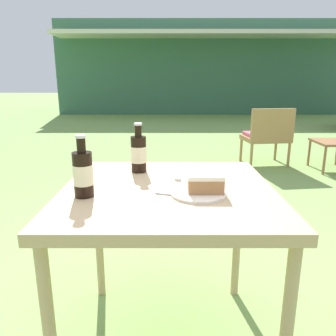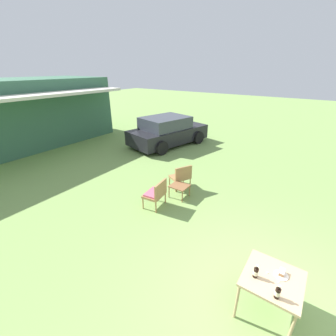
{
  "view_description": "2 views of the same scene",
  "coord_description": "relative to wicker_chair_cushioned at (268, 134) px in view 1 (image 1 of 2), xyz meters",
  "views": [
    {
      "loc": [
        0.0,
        -1.2,
        1.13
      ],
      "look_at": [
        0.0,
        0.1,
        0.78
      ],
      "focal_mm": 35.0,
      "sensor_mm": 36.0,
      "label": 1
    },
    {
      "loc": [
        -2.77,
        -0.07,
        3.52
      ],
      "look_at": [
        2.01,
        3.26,
        0.9
      ],
      "focal_mm": 24.0,
      "sensor_mm": 36.0,
      "label": 2
    }
  ],
  "objects": [
    {
      "name": "cake_on_plate",
      "position": [
        -1.22,
        -3.28,
        0.33
      ],
      "size": [
        0.2,
        0.2,
        0.07
      ],
      "color": "silver",
      "rests_on": "patio_table"
    },
    {
      "name": "fork",
      "position": [
        -1.3,
        -3.29,
        0.31
      ],
      "size": [
        0.18,
        0.06,
        0.01
      ],
      "color": "silver",
      "rests_on": "patio_table"
    },
    {
      "name": "loose_bottle_cap",
      "position": [
        -1.3,
        -3.1,
        0.31
      ],
      "size": [
        0.03,
        0.03,
        0.01
      ],
      "color": "silver",
      "rests_on": "patio_table"
    },
    {
      "name": "wicker_chair_cushioned",
      "position": [
        0.0,
        0.0,
        0.0
      ],
      "size": [
        0.63,
        0.53,
        0.78
      ],
      "rotation": [
        0.0,
        0.0,
        3.26
      ],
      "color": "#9E7547",
      "rests_on": "ground_plane"
    },
    {
      "name": "cola_bottle_far",
      "position": [
        -1.64,
        -3.29,
        0.39
      ],
      "size": [
        0.07,
        0.07,
        0.22
      ],
      "color": "black",
      "rests_on": "patio_table"
    },
    {
      "name": "garden_side_table",
      "position": [
        0.8,
        -0.25,
        -0.09
      ],
      "size": [
        0.47,
        0.5,
        0.38
      ],
      "color": "brown",
      "rests_on": "ground_plane"
    },
    {
      "name": "patio_table",
      "position": [
        -1.34,
        -3.19,
        0.23
      ],
      "size": [
        0.81,
        0.8,
        0.73
      ],
      "color": "tan",
      "rests_on": "ground_plane"
    },
    {
      "name": "cola_bottle_near",
      "position": [
        -1.48,
        -2.97,
        0.39
      ],
      "size": [
        0.07,
        0.07,
        0.22
      ],
      "color": "black",
      "rests_on": "patio_table"
    },
    {
      "name": "cabin_building",
      "position": [
        -0.18,
        8.76,
        1.1
      ],
      "size": [
        9.75,
        5.02,
        3.04
      ],
      "color": "#38664C",
      "rests_on": "ground_plane"
    }
  ]
}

